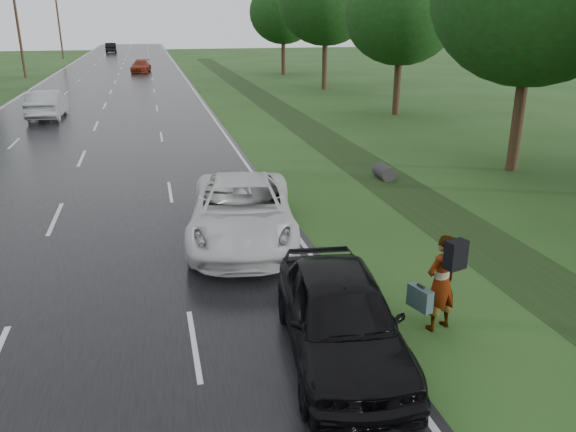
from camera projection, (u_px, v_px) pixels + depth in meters
The scene contains 16 objects.
road at pixel (114, 86), 50.86m from camera, with size 14.00×180.00×0.04m, color black.
edge_stripe_east at pixel (189, 83), 52.36m from camera, with size 0.12×180.00×0.01m, color silver.
edge_stripe_west at pixel (34, 87), 49.34m from camera, with size 0.12×180.00×0.01m, color silver.
center_line at pixel (114, 85), 50.85m from camera, with size 0.12×180.00×0.01m, color silver.
drainage_ditch at pixel (318, 134), 29.34m from camera, with size 2.20×120.00×0.56m.
utility_pole_far at pixel (18, 24), 56.24m from camera, with size 1.60×0.26×10.00m.
utility_pole_distant at pixel (59, 23), 83.72m from camera, with size 1.60×0.26×10.00m.
tree_east_c at pixel (402, 12), 33.66m from camera, with size 7.00×7.00×9.29m.
tree_east_d at pixel (326, 1), 46.06m from camera, with size 8.00×8.00×10.76m.
tree_east_f at pixel (283, 12), 59.08m from camera, with size 7.20×7.20×9.62m.
pedestrian at pixel (441, 282), 10.69m from camera, with size 1.01×0.77×1.96m.
white_pickup at pixel (242, 211), 15.11m from camera, with size 2.73×5.92×1.65m, color silver.
dark_sedan at pixel (341, 316), 9.79m from camera, with size 1.92×4.76×1.62m, color black.
silver_sedan at pixel (47, 104), 33.94m from camera, with size 1.76×5.05×1.67m, color #919499.
far_car_red at pixel (141, 66), 62.90m from camera, with size 1.87×4.59×1.33m, color maroon.
far_car_dark at pixel (111, 48), 99.33m from camera, with size 1.80×5.16×1.70m, color black.
Camera 1 is at (3.05, -9.18, 5.75)m, focal length 35.00 mm.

